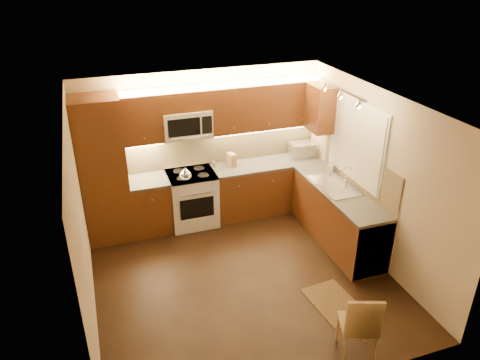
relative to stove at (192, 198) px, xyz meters
name	(u,v)px	position (x,y,z in m)	size (l,w,h in m)	color
floor	(243,277)	(0.30, -1.68, -0.46)	(4.00, 4.00, 0.01)	black
ceiling	(243,106)	(0.30, -1.68, 2.04)	(4.00, 4.00, 0.01)	beige
wall_back	(203,145)	(0.30, 0.32, 0.79)	(4.00, 0.01, 2.50)	tan
wall_front	(315,298)	(0.30, -3.67, 0.79)	(4.00, 0.01, 2.50)	tan
wall_left	(81,226)	(-1.70, -1.68, 0.79)	(0.01, 4.00, 2.50)	tan
wall_right	(376,177)	(2.30, -1.68, 0.79)	(0.01, 4.00, 2.50)	tan
pantry	(103,171)	(-1.35, 0.02, 0.69)	(0.70, 0.60, 2.30)	#44230E
base_cab_back_left	(151,206)	(-0.69, 0.02, -0.03)	(0.62, 0.60, 0.86)	#44230E
counter_back_left	(148,181)	(-0.69, 0.02, 0.42)	(0.62, 0.60, 0.04)	#383532
base_cab_back_right	(267,187)	(1.34, 0.02, -0.03)	(1.92, 0.60, 0.86)	#44230E
counter_back_right	(267,164)	(1.34, 0.02, 0.42)	(1.92, 0.60, 0.04)	#383532
base_cab_right	(337,217)	(2.00, -1.28, -0.03)	(0.60, 2.00, 0.86)	#44230E
counter_right	(340,191)	(2.00, -1.28, 0.42)	(0.60, 2.00, 0.04)	#383532
dishwasher	(362,241)	(2.00, -1.98, -0.03)	(0.58, 0.60, 0.84)	silver
backsplash_back	(223,145)	(0.65, 0.31, 0.74)	(3.30, 0.02, 0.60)	tan
backsplash_right	(359,169)	(2.29, -1.28, 0.74)	(0.02, 2.00, 0.60)	tan
upper_cab_back_left	(141,118)	(-0.69, 0.15, 1.42)	(0.62, 0.35, 0.75)	#44230E
upper_cab_back_right	(266,105)	(1.34, 0.15, 1.42)	(1.92, 0.35, 0.75)	#44230E
upper_cab_bridge	(185,100)	(0.00, 0.15, 1.63)	(0.76, 0.35, 0.31)	#44230E
upper_cab_right_corner	(321,108)	(2.12, -0.28, 1.42)	(0.35, 0.50, 0.75)	#44230E
stove	(192,198)	(0.00, 0.00, 0.00)	(0.76, 0.65, 0.92)	silver
microwave	(186,124)	(0.00, 0.14, 1.26)	(0.76, 0.38, 0.44)	silver
window_frame	(357,141)	(2.29, -1.12, 1.14)	(0.03, 1.44, 1.24)	silver
window_blinds	(355,141)	(2.27, -1.12, 1.14)	(0.02, 1.36, 1.16)	silver
sink	(336,181)	(2.00, -1.12, 0.52)	(0.52, 0.86, 0.15)	silver
faucet	(347,175)	(2.18, -1.12, 0.59)	(0.20, 0.04, 0.30)	silver
track_light_bar	(342,89)	(1.85, -1.27, 2.00)	(0.04, 1.20, 0.03)	silver
kettle	(185,173)	(-0.13, -0.19, 0.57)	(0.18, 0.18, 0.21)	silver
toaster_oven	(301,149)	(2.02, 0.11, 0.56)	(0.40, 0.30, 0.24)	silver
knife_block	(232,160)	(0.73, 0.10, 0.55)	(0.10, 0.16, 0.22)	olive
spice_jar_a	(228,160)	(0.70, 0.24, 0.49)	(0.05, 0.05, 0.11)	silver
spice_jar_b	(214,165)	(0.44, 0.15, 0.48)	(0.05, 0.05, 0.08)	brown
spice_jar_c	(214,162)	(0.46, 0.26, 0.48)	(0.05, 0.05, 0.09)	silver
spice_jar_d	(228,161)	(0.69, 0.19, 0.49)	(0.04, 0.04, 0.10)	olive
soap_bottle	(330,166)	(2.20, -0.61, 0.52)	(0.08, 0.08, 0.17)	white
rug	(334,303)	(1.25, -2.58, -0.45)	(0.54, 0.81, 0.01)	black
dining_chair	(358,323)	(1.05, -3.38, -0.02)	(0.39, 0.39, 0.89)	olive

